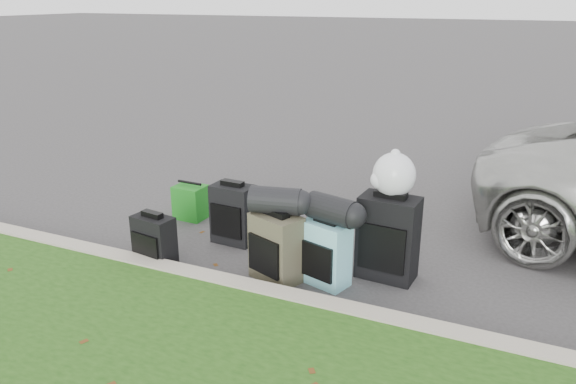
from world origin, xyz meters
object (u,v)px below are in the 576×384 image
at_px(suitcase_large_black_left, 233,214).
at_px(suitcase_olive, 276,248).
at_px(tote_navy, 279,222).
at_px(suitcase_teal, 326,253).
at_px(tote_green, 191,202).
at_px(suitcase_large_black_right, 388,238).
at_px(suitcase_small_black, 154,241).

height_order(suitcase_large_black_left, suitcase_olive, same).
distance_m(suitcase_large_black_left, tote_navy, 0.51).
distance_m(suitcase_large_black_left, suitcase_teal, 1.26).
height_order(suitcase_teal, tote_green, suitcase_teal).
bearing_deg(suitcase_large_black_right, tote_navy, 165.68).
bearing_deg(suitcase_large_black_left, tote_green, 156.85).
bearing_deg(suitcase_large_black_left, suitcase_large_black_right, -0.82).
bearing_deg(suitcase_large_black_left, suitcase_olive, -33.69).
bearing_deg(suitcase_olive, suitcase_teal, 34.83).
distance_m(suitcase_large_black_right, tote_green, 2.47).
relative_size(suitcase_small_black, suitcase_large_black_left, 0.80).
bearing_deg(tote_green, suitcase_olive, -29.24).
distance_m(suitcase_small_black, suitcase_olive, 1.19).
relative_size(suitcase_olive, tote_navy, 1.84).
height_order(suitcase_olive, suitcase_teal, suitcase_olive).
xyz_separation_m(suitcase_olive, suitcase_teal, (0.43, 0.11, -0.02)).
distance_m(suitcase_olive, tote_navy, 0.96).
height_order(suitcase_large_black_right, tote_green, suitcase_large_black_right).
bearing_deg(tote_navy, suitcase_olive, -79.72).
bearing_deg(suitcase_olive, suitcase_large_black_right, 47.77).
distance_m(suitcase_large_black_right, tote_navy, 1.35).
relative_size(suitcase_large_black_left, suitcase_olive, 1.00).
relative_size(suitcase_teal, tote_green, 1.51).
bearing_deg(tote_navy, suitcase_large_black_left, -152.62).
bearing_deg(tote_green, suitcase_large_black_left, -23.78).
bearing_deg(suitcase_teal, suitcase_large_black_left, 175.96).
relative_size(suitcase_olive, tote_green, 1.60).
relative_size(suitcase_small_black, suitcase_teal, 0.85).
relative_size(suitcase_large_black_right, tote_green, 1.99).
bearing_deg(suitcase_large_black_right, suitcase_small_black, -157.83).
bearing_deg(tote_green, suitcase_large_black_right, -9.10).
bearing_deg(suitcase_teal, tote_green, 173.88).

